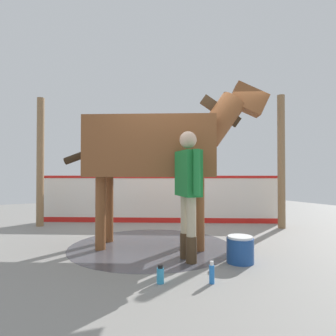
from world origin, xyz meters
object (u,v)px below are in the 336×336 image
handler (188,185)px  bottle_spray (212,273)px  horse (158,148)px  bottle_shampoo (160,275)px  wash_bucket (240,249)px

handler → bottle_spray: 1.25m
horse → handler: size_ratio=1.70×
handler → bottle_spray: bearing=86.6°
handler → bottle_shampoo: bearing=49.0°
bottle_shampoo → wash_bucket: bearing=6.4°
horse → handler: 1.06m
wash_bucket → bottle_spray: 0.88m
horse → wash_bucket: size_ratio=8.39×
wash_bucket → bottle_shampoo: wash_bucket is taller
handler → bottle_shampoo: (-0.70, -0.55, -0.95)m
handler → bottle_spray: (-0.21, -0.82, -0.93)m
horse → bottle_spray: 2.29m
handler → wash_bucket: size_ratio=4.94×
handler → wash_bucket: (0.57, -0.41, -0.86)m
handler → bottle_spray: size_ratio=7.36×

